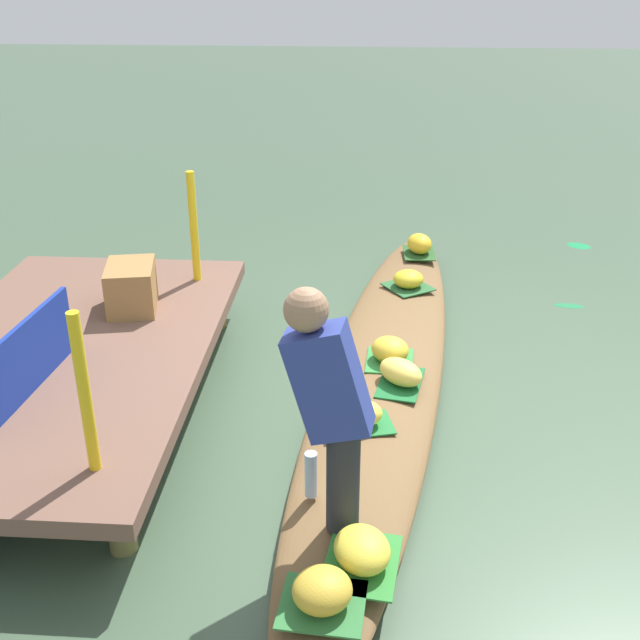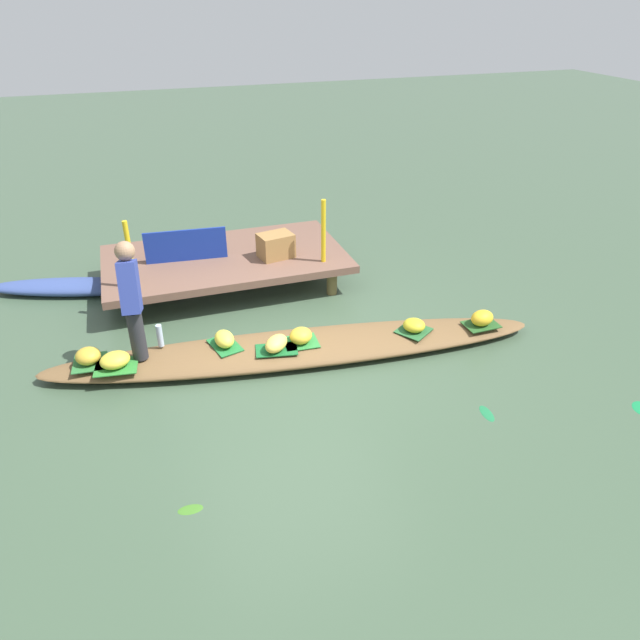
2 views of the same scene
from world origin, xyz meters
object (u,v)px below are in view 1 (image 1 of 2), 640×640
banana_bunch_0 (401,372)px  water_bottle (311,475)px  vendor_boat (383,375)px  produce_crate (131,287)px  banana_bunch_6 (408,279)px  banana_bunch_1 (357,413)px  banana_bunch_5 (390,350)px  market_banner (27,358)px  banana_bunch_2 (362,549)px  banana_bunch_4 (419,244)px  banana_bunch_3 (322,590)px  vendor_person (329,401)px

banana_bunch_0 → water_bottle: (-1.17, 0.49, 0.04)m
vendor_boat → produce_crate: produce_crate is taller
water_bottle → banana_bunch_6: bearing=-12.1°
banana_bunch_1 → water_bottle: (-0.66, 0.22, 0.04)m
banana_bunch_5 → market_banner: 2.30m
banana_bunch_2 → water_bottle: 0.55m
vendor_boat → water_bottle: (-1.43, 0.38, 0.22)m
vendor_boat → banana_bunch_5: bearing=-43.1°
banana_bunch_4 → banana_bunch_5: size_ratio=1.06×
banana_bunch_5 → banana_bunch_2: bearing=175.5°
banana_bunch_3 → market_banner: market_banner is taller
banana_bunch_3 → banana_bunch_6: banana_bunch_3 is taller
banana_bunch_5 → market_banner: market_banner is taller
banana_bunch_3 → water_bottle: water_bottle is taller
water_bottle → banana_bunch_1: bearing=-18.3°
banana_bunch_0 → banana_bunch_6: banana_bunch_0 is taller
vendor_boat → produce_crate: size_ratio=12.51×
banana_bunch_0 → banana_bunch_3: bearing=168.7°
banana_bunch_1 → banana_bunch_3: (-1.40, 0.11, 0.00)m
banana_bunch_0 → banana_bunch_3: 1.95m
vendor_person → banana_bunch_1: bearing=-7.5°
banana_bunch_0 → banana_bunch_2: same height
vendor_person → water_bottle: 0.62m
vendor_boat → water_bottle: size_ratio=21.41×
vendor_boat → vendor_person: vendor_person is taller
banana_bunch_1 → water_bottle: bearing=161.7°
banana_bunch_1 → banana_bunch_2: 1.14m
vendor_boat → banana_bunch_0: bearing=-151.0°
banana_bunch_4 → vendor_person: 3.88m
banana_bunch_4 → banana_bunch_5: bearing=171.9°
market_banner → banana_bunch_4: bearing=-32.9°
banana_bunch_1 → banana_bunch_6: (2.10, -0.37, -0.01)m
banana_bunch_0 → banana_bunch_5: (0.29, 0.06, 0.00)m
banana_bunch_0 → produce_crate: produce_crate is taller
water_bottle → produce_crate: 2.19m
banana_bunch_2 → banana_bunch_0: bearing=-7.5°
banana_bunch_3 → vendor_boat: bearing=-7.3°
vendor_person → produce_crate: 2.42m
banana_bunch_1 → banana_bunch_6: size_ratio=1.19×
banana_bunch_2 → produce_crate: produce_crate is taller
banana_bunch_5 → banana_bunch_6: banana_bunch_5 is taller
produce_crate → banana_bunch_6: bearing=-61.2°
banana_bunch_6 → vendor_person: (-2.97, 0.49, 0.63)m
vendor_person → banana_bunch_2: bearing=-147.7°
banana_bunch_2 → produce_crate: size_ratio=0.69×
vendor_boat → banana_bunch_3: banana_bunch_3 is taller
banana_bunch_2 → banana_bunch_4: banana_bunch_4 is taller
banana_bunch_6 → water_bottle: 2.82m
banana_bunch_6 → produce_crate: 2.28m
banana_bunch_5 → market_banner: size_ratio=0.25×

